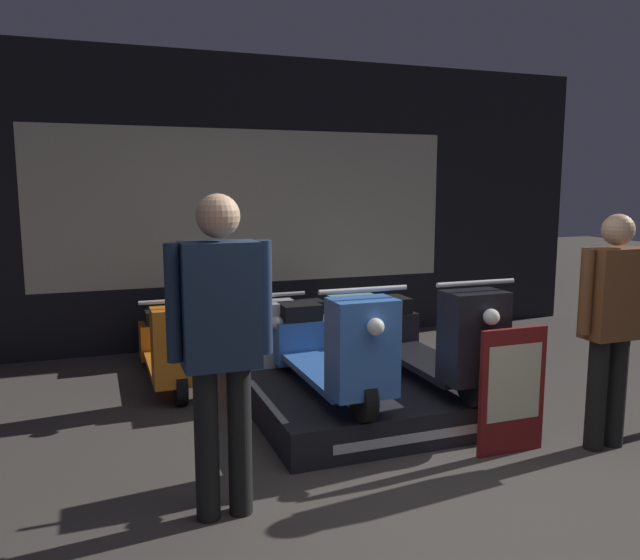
# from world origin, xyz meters

# --- Properties ---
(ground_plane) EXTENTS (30.00, 30.00, 0.00)m
(ground_plane) POSITION_xyz_m (0.00, 0.00, 0.00)
(ground_plane) COLOR #423D38
(shop_wall_back) EXTENTS (8.53, 0.09, 3.20)m
(shop_wall_back) POSITION_xyz_m (0.00, 4.20, 1.60)
(shop_wall_back) COLOR black
(shop_wall_back) RESTS_ON ground_plane
(display_platform) EXTENTS (1.86, 1.48, 0.26)m
(display_platform) POSITION_xyz_m (0.34, 1.57, 0.13)
(display_platform) COLOR black
(display_platform) RESTS_ON ground_plane
(scooter_display_left) EXTENTS (0.60, 1.74, 0.89)m
(scooter_display_left) POSITION_xyz_m (-0.08, 1.52, 0.60)
(scooter_display_left) COLOR black
(scooter_display_left) RESTS_ON display_platform
(scooter_display_right) EXTENTS (0.60, 1.74, 0.89)m
(scooter_display_right) POSITION_xyz_m (0.76, 1.52, 0.60)
(scooter_display_right) COLOR black
(scooter_display_right) RESTS_ON display_platform
(scooter_backrow_0) EXTENTS (0.60, 1.74, 0.89)m
(scooter_backrow_0) POSITION_xyz_m (-1.07, 2.98, 0.34)
(scooter_backrow_0) COLOR black
(scooter_backrow_0) RESTS_ON ground_plane
(scooter_backrow_1) EXTENTS (0.60, 1.74, 0.89)m
(scooter_backrow_1) POSITION_xyz_m (-0.29, 2.98, 0.34)
(scooter_backrow_1) COLOR black
(scooter_backrow_1) RESTS_ON ground_plane
(scooter_backrow_2) EXTENTS (0.60, 1.74, 0.89)m
(scooter_backrow_2) POSITION_xyz_m (0.50, 2.98, 0.34)
(scooter_backrow_2) COLOR black
(scooter_backrow_2) RESTS_ON ground_plane
(person_left_browsing) EXTENTS (0.56, 0.23, 1.75)m
(person_left_browsing) POSITION_xyz_m (-1.08, 0.50, 1.02)
(person_left_browsing) COLOR black
(person_left_browsing) RESTS_ON ground_plane
(person_right_browsing) EXTENTS (0.54, 0.21, 1.60)m
(person_right_browsing) POSITION_xyz_m (1.56, 0.50, 0.92)
(person_right_browsing) COLOR black
(person_right_browsing) RESTS_ON ground_plane
(price_sign_board) EXTENTS (0.50, 0.04, 0.86)m
(price_sign_board) POSITION_xyz_m (0.90, 0.64, 0.44)
(price_sign_board) COLOR maroon
(price_sign_board) RESTS_ON ground_plane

